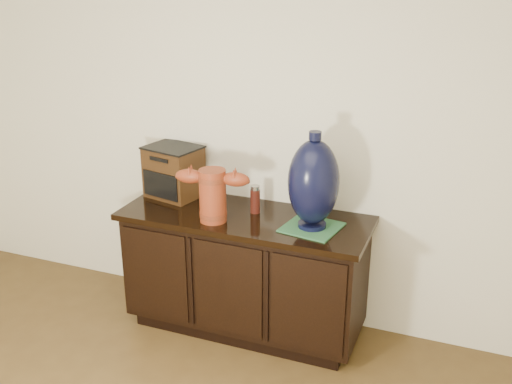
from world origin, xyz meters
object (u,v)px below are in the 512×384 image
at_px(sideboard, 245,272).
at_px(lamp_base, 313,183).
at_px(spray_can, 255,199).
at_px(terracotta_vessel, 213,192).
at_px(tv_radio, 174,172).

bearing_deg(sideboard, lamp_base, -4.11).
xyz_separation_m(lamp_base, spray_can, (-0.37, 0.09, -0.18)).
bearing_deg(lamp_base, terracotta_vessel, -169.05).
bearing_deg(terracotta_vessel, sideboard, 35.17).
bearing_deg(sideboard, terracotta_vessel, -135.06).
distance_m(tv_radio, spray_can, 0.58).
distance_m(terracotta_vessel, lamp_base, 0.57).
relative_size(sideboard, lamp_base, 2.70).
bearing_deg(spray_can, lamp_base, -13.79).
xyz_separation_m(terracotta_vessel, tv_radio, (-0.39, 0.27, -0.01)).
distance_m(sideboard, spray_can, 0.46).
bearing_deg(spray_can, tv_radio, 173.05).
distance_m(sideboard, terracotta_vessel, 0.57).
distance_m(terracotta_vessel, tv_radio, 0.47).
distance_m(sideboard, tv_radio, 0.76).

